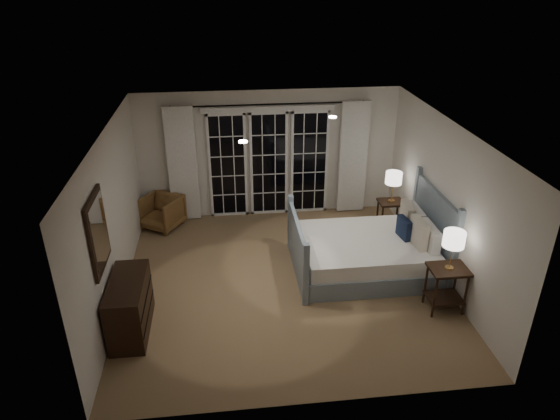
{
  "coord_description": "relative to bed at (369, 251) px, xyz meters",
  "views": [
    {
      "loc": [
        -0.84,
        -6.61,
        4.56
      ],
      "look_at": [
        -0.02,
        0.45,
        1.05
      ],
      "focal_mm": 32.0,
      "sensor_mm": 36.0,
      "label": 1
    }
  ],
  "objects": [
    {
      "name": "wall_front",
      "position": [
        -1.41,
        -2.69,
        0.91
      ],
      "size": [
        5.0,
        0.02,
        2.5
      ],
      "primitive_type": "cube",
      "color": "silver",
      "rests_on": "floor"
    },
    {
      "name": "curtain_left",
      "position": [
        -3.06,
        2.19,
        0.81
      ],
      "size": [
        0.55,
        0.1,
        2.25
      ],
      "primitive_type": "cube",
      "color": "white",
      "rests_on": "curtain_rod"
    },
    {
      "name": "nightstand_left",
      "position": [
        0.81,
        -1.17,
        0.13
      ],
      "size": [
        0.54,
        0.43,
        0.7
      ],
      "color": "black",
      "rests_on": "floor"
    },
    {
      "name": "downlight_b",
      "position": [
        -2.01,
        -0.59,
        2.15
      ],
      "size": [
        0.12,
        0.12,
        0.01
      ],
      "primitive_type": "cylinder",
      "color": "white",
      "rests_on": "ceiling"
    },
    {
      "name": "lamp_right",
      "position": [
        0.77,
        1.28,
        0.73
      ],
      "size": [
        0.3,
        0.3,
        0.58
      ],
      "color": "tan",
      "rests_on": "nightstand_right"
    },
    {
      "name": "french_doors",
      "position": [
        -1.41,
        2.27,
        0.75
      ],
      "size": [
        2.5,
        0.04,
        2.2
      ],
      "color": "black",
      "rests_on": "wall_back"
    },
    {
      "name": "floor",
      "position": [
        -1.41,
        -0.19,
        -0.34
      ],
      "size": [
        5.0,
        5.0,
        0.0
      ],
      "primitive_type": "plane",
      "color": "#926A4E",
      "rests_on": "ground"
    },
    {
      "name": "curtain_rod",
      "position": [
        -1.41,
        2.21,
        1.91
      ],
      "size": [
        3.5,
        0.03,
        0.03
      ],
      "primitive_type": "cylinder",
      "rotation": [
        0.0,
        1.57,
        0.0
      ],
      "color": "black",
      "rests_on": "wall_back"
    },
    {
      "name": "armchair",
      "position": [
        -3.51,
        1.91,
        -0.02
      ],
      "size": [
        0.94,
        0.94,
        0.63
      ],
      "primitive_type": "imported",
      "rotation": [
        0.0,
        0.0,
        -0.54
      ],
      "color": "brown",
      "rests_on": "floor"
    },
    {
      "name": "bed",
      "position": [
        0.0,
        0.0,
        0.0
      ],
      "size": [
        2.29,
        1.65,
        1.34
      ],
      "color": "gray",
      "rests_on": "floor"
    },
    {
      "name": "lamp_left",
      "position": [
        0.81,
        -1.17,
        0.83
      ],
      "size": [
        0.3,
        0.3,
        0.58
      ],
      "color": "tan",
      "rests_on": "nightstand_left"
    },
    {
      "name": "curtain_right",
      "position": [
        0.24,
        2.19,
        0.81
      ],
      "size": [
        0.55,
        0.1,
        2.25
      ],
      "primitive_type": "cube",
      "color": "white",
      "rests_on": "curtain_rod"
    },
    {
      "name": "nightstand_right",
      "position": [
        0.77,
        1.28,
        0.06
      ],
      "size": [
        0.46,
        0.37,
        0.6
      ],
      "color": "black",
      "rests_on": "floor"
    },
    {
      "name": "ceiling",
      "position": [
        -1.41,
        -0.19,
        2.16
      ],
      "size": [
        5.0,
        5.0,
        0.0
      ],
      "primitive_type": "plane",
      "rotation": [
        3.14,
        0.0,
        0.0
      ],
      "color": "white",
      "rests_on": "wall_back"
    },
    {
      "name": "wall_right",
      "position": [
        1.09,
        -0.19,
        0.91
      ],
      "size": [
        0.02,
        5.0,
        2.5
      ],
      "primitive_type": "cube",
      "color": "silver",
      "rests_on": "floor"
    },
    {
      "name": "downlight_a",
      "position": [
        -0.61,
        0.41,
        2.15
      ],
      "size": [
        0.12,
        0.12,
        0.01
      ],
      "primitive_type": "cylinder",
      "color": "white",
      "rests_on": "ceiling"
    },
    {
      "name": "wall_back",
      "position": [
        -1.41,
        2.31,
        0.91
      ],
      "size": [
        5.0,
        0.02,
        2.5
      ],
      "primitive_type": "cube",
      "color": "silver",
      "rests_on": "floor"
    },
    {
      "name": "mirror",
      "position": [
        -3.88,
        -1.12,
        1.21
      ],
      "size": [
        0.05,
        0.85,
        1.0
      ],
      "color": "black",
      "rests_on": "wall_left"
    },
    {
      "name": "wall_left",
      "position": [
        -3.91,
        -0.19,
        0.91
      ],
      "size": [
        0.02,
        5.0,
        2.5
      ],
      "primitive_type": "cube",
      "color": "silver",
      "rests_on": "floor"
    },
    {
      "name": "dresser",
      "position": [
        -3.64,
        -1.12,
        0.06
      ],
      "size": [
        0.48,
        1.12,
        0.79
      ],
      "color": "black",
      "rests_on": "floor"
    }
  ]
}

